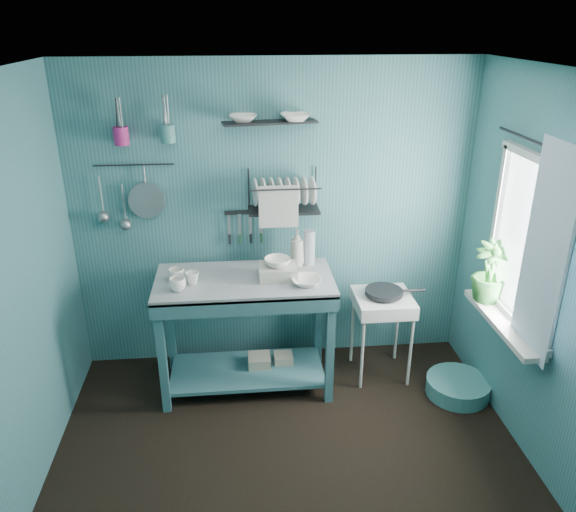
{
  "coord_description": "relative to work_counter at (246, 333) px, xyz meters",
  "views": [
    {
      "loc": [
        -0.3,
        -2.78,
        2.75
      ],
      "look_at": [
        0.05,
        0.85,
        1.2
      ],
      "focal_mm": 35.0,
      "sensor_mm": 36.0,
      "label": 1
    }
  ],
  "objects": [
    {
      "name": "floor",
      "position": [
        0.26,
        -1.05,
        -0.47
      ],
      "size": [
        3.2,
        3.2,
        0.0
      ],
      "primitive_type": "plane",
      "color": "black",
      "rests_on": "ground"
    },
    {
      "name": "ceiling",
      "position": [
        0.26,
        -1.05,
        2.03
      ],
      "size": [
        3.2,
        3.2,
        0.0
      ],
      "primitive_type": "plane",
      "rotation": [
        3.14,
        0.0,
        0.0
      ],
      "color": "silver",
      "rests_on": "ground"
    },
    {
      "name": "wall_back",
      "position": [
        0.26,
        0.45,
        0.78
      ],
      "size": [
        3.2,
        0.0,
        3.2
      ],
      "primitive_type": "plane",
      "rotation": [
        1.57,
        0.0,
        0.0
      ],
      "color": "#386D72",
      "rests_on": "ground"
    },
    {
      "name": "wall_right",
      "position": [
        1.86,
        -1.05,
        0.78
      ],
      "size": [
        0.0,
        3.0,
        3.0
      ],
      "primitive_type": "plane",
      "rotation": [
        1.57,
        0.0,
        -1.57
      ],
      "color": "#386D72",
      "rests_on": "ground"
    },
    {
      "name": "work_counter",
      "position": [
        0.0,
        0.0,
        0.0
      ],
      "size": [
        1.39,
        0.77,
        0.95
      ],
      "primitive_type": "cube",
      "rotation": [
        0.0,
        0.0,
        0.08
      ],
      "color": "#356871",
      "rests_on": "floor"
    },
    {
      "name": "mug_left",
      "position": [
        -0.48,
        -0.16,
        0.52
      ],
      "size": [
        0.12,
        0.12,
        0.1
      ],
      "primitive_type": "imported",
      "color": "white",
      "rests_on": "work_counter"
    },
    {
      "name": "mug_mid",
      "position": [
        -0.38,
        -0.06,
        0.52
      ],
      "size": [
        0.14,
        0.14,
        0.09
      ],
      "primitive_type": "imported",
      "rotation": [
        0.0,
        0.0,
        0.52
      ],
      "color": "white",
      "rests_on": "work_counter"
    },
    {
      "name": "mug_right",
      "position": [
        -0.5,
        0.0,
        0.52
      ],
      "size": [
        0.17,
        0.17,
        0.1
      ],
      "primitive_type": "imported",
      "rotation": [
        0.0,
        0.0,
        1.05
      ],
      "color": "white",
      "rests_on": "work_counter"
    },
    {
      "name": "wash_tub",
      "position": [
        0.25,
        -0.02,
        0.52
      ],
      "size": [
        0.28,
        0.22,
        0.1
      ],
      "primitive_type": "cube",
      "color": "#BCB9AB",
      "rests_on": "work_counter"
    },
    {
      "name": "tub_bowl",
      "position": [
        0.25,
        -0.02,
        0.6
      ],
      "size": [
        0.2,
        0.19,
        0.06
      ],
      "primitive_type": "imported",
      "color": "white",
      "rests_on": "wash_tub"
    },
    {
      "name": "soap_bottle",
      "position": [
        0.42,
        0.2,
        0.62
      ],
      "size": [
        0.11,
        0.12,
        0.3
      ],
      "primitive_type": "imported",
      "color": "#BCB9AB",
      "rests_on": "work_counter"
    },
    {
      "name": "water_bottle",
      "position": [
        0.52,
        0.22,
        0.61
      ],
      "size": [
        0.09,
        0.09,
        0.28
      ],
      "primitive_type": "cylinder",
      "color": "#ABB6BF",
      "rests_on": "work_counter"
    },
    {
      "name": "counter_bowl",
      "position": [
        0.45,
        -0.15,
        0.5
      ],
      "size": [
        0.22,
        0.22,
        0.05
      ],
      "primitive_type": "imported",
      "color": "white",
      "rests_on": "work_counter"
    },
    {
      "name": "hotplate_stand",
      "position": [
        1.1,
        0.05,
        -0.11
      ],
      "size": [
        0.46,
        0.46,
        0.72
      ],
      "primitive_type": "cube",
      "rotation": [
        0.0,
        0.0,
        -0.02
      ],
      "color": "silver",
      "rests_on": "floor"
    },
    {
      "name": "frying_pan",
      "position": [
        1.1,
        0.05,
        0.28
      ],
      "size": [
        0.3,
        0.3,
        0.03
      ],
      "primitive_type": "cylinder",
      "color": "black",
      "rests_on": "hotplate_stand"
    },
    {
      "name": "knife_strip",
      "position": [
        0.02,
        0.42,
        0.85
      ],
      "size": [
        0.32,
        0.03,
        0.03
      ],
      "primitive_type": "cube",
      "rotation": [
        0.0,
        0.0,
        0.03
      ],
      "color": "black",
      "rests_on": "wall_back"
    },
    {
      "name": "dish_rack",
      "position": [
        0.33,
        0.32,
        1.05
      ],
      "size": [
        0.56,
        0.27,
        0.32
      ],
      "primitive_type": "cube",
      "rotation": [
        0.0,
        0.0,
        0.05
      ],
      "color": "black",
      "rests_on": "wall_back"
    },
    {
      "name": "upper_shelf",
      "position": [
        0.23,
        0.35,
        1.57
      ],
      "size": [
        0.72,
        0.27,
        0.01
      ],
      "primitive_type": "cube",
      "rotation": [
        0.0,
        0.0,
        0.13
      ],
      "color": "black",
      "rests_on": "wall_back"
    },
    {
      "name": "shelf_bowl_left",
      "position": [
        0.03,
        0.35,
        1.63
      ],
      "size": [
        0.22,
        0.22,
        0.05
      ],
      "primitive_type": "imported",
      "rotation": [
        0.0,
        0.0,
        -0.07
      ],
      "color": "white",
      "rests_on": "upper_shelf"
    },
    {
      "name": "shelf_bowl_right",
      "position": [
        0.42,
        0.35,
        1.58
      ],
      "size": [
        0.22,
        0.22,
        0.05
      ],
      "primitive_type": "imported",
      "rotation": [
        0.0,
        0.0,
        0.0
      ],
      "color": "white",
      "rests_on": "upper_shelf"
    },
    {
      "name": "utensil_cup_magenta",
      "position": [
        -0.86,
        0.37,
        1.48
      ],
      "size": [
        0.11,
        0.11,
        0.13
      ],
      "primitive_type": "cylinder",
      "color": "#B1206B",
      "rests_on": "wall_back"
    },
    {
      "name": "utensil_cup_teal",
      "position": [
        -0.52,
        0.37,
        1.5
      ],
      "size": [
        0.11,
        0.11,
        0.13
      ],
      "primitive_type": "cylinder",
      "color": "#3B787B",
      "rests_on": "wall_back"
    },
    {
      "name": "colander",
      "position": [
        -0.73,
        0.4,
        0.98
      ],
      "size": [
        0.28,
        0.03,
        0.28
      ],
      "primitive_type": "cylinder",
      "rotation": [
        1.54,
        0.0,
        0.0
      ],
      "color": "#93969A",
      "rests_on": "wall_back"
    },
    {
      "name": "ladle_outer",
      "position": [
        -1.07,
        0.41,
        1.03
      ],
      "size": [
        0.01,
        0.01,
        0.3
      ],
      "primitive_type": "cylinder",
      "color": "#93969A",
      "rests_on": "wall_back"
    },
    {
      "name": "ladle_inner",
      "position": [
        -0.9,
        0.41,
        0.96
      ],
      "size": [
        0.01,
        0.01,
        0.3
      ],
      "primitive_type": "cylinder",
      "color": "#93969A",
      "rests_on": "wall_back"
    },
    {
      "name": "hook_rail",
      "position": [
        -0.8,
        0.42,
        1.26
      ],
      "size": [
        0.6,
        0.01,
        0.01
      ],
      "primitive_type": "cylinder",
      "rotation": [
        0.0,
        1.57,
        0.0
      ],
      "color": "black",
      "rests_on": "wall_back"
    },
    {
      "name": "window_glass",
      "position": [
        1.85,
        -0.6,
        0.93
      ],
      "size": [
        0.0,
        1.1,
        1.1
      ],
      "primitive_type": "plane",
      "rotation": [
        1.57,
        0.0,
        1.57
      ],
      "color": "white",
      "rests_on": "wall_right"
    },
    {
      "name": "windowsill",
      "position": [
        1.76,
        -0.6,
        0.34
      ],
      "size": [
        0.16,
        0.95,
        0.04
      ],
      "primitive_type": "cube",
      "color": "silver",
      "rests_on": "wall_right"
    },
    {
      "name": "curtain",
      "position": [
        1.78,
        -0.9,
        0.98
      ],
      "size": [
        0.0,
        1.35,
        1.35
      ],
      "primitive_type": "plane",
      "rotation": [
        1.57,
        0.0,
        1.57
      ],
      "color": "white",
      "rests_on": "wall_right"
    },
    {
      "name": "curtain_rod",
      "position": [
        1.8,
        -0.6,
        1.58
      ],
      "size": [
        0.02,
        1.05,
        0.02
      ],
      "primitive_type": "cylinder",
      "rotation": [
        1.57,
        0.0,
        0.0
      ],
      "color": "black",
      "rests_on": "wall_right"
    },
    {
      "name": "potted_plant",
      "position": [
        1.77,
        -0.3,
        0.58
      ],
      "size": [
        0.31,
        0.31,
        0.46
      ],
      "primitive_type": "imported",
      "rotation": [
        0.0,
        0.0,
        -0.26
      ],
      "color": "#2B6B2B",
      "rests_on": "windowsill"
    },
    {
      "name": "storage_tin_large",
      "position": [
        0.1,
        0.05,
        -0.36
      ],
      "size": [
        0.18,
        0.18,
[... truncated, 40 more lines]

